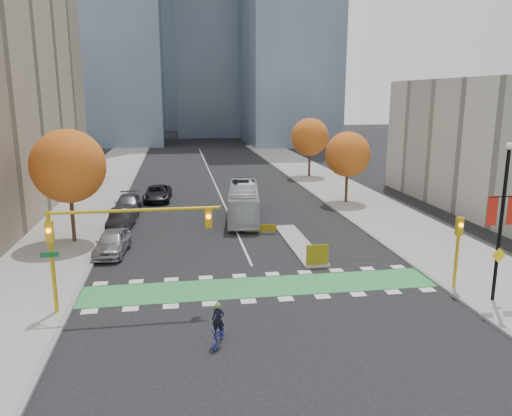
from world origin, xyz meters
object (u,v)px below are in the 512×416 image
object	(u,v)px
tree_east_far	(310,137)
parked_car_c	(128,204)
banner_lamppost	(502,216)
hazard_board	(317,255)
tree_west	(68,166)
traffic_signal_west	(106,233)
bus	(244,202)
tree_east_near	(348,154)
traffic_signal_east	(458,242)
parked_car_d	(158,193)
parked_car_a	(112,242)
cyclist	(218,331)
parked_car_b	(122,219)

from	to	relation	value
tree_east_far	parked_car_c	size ratio (longest dim) A/B	1.38
banner_lamppost	hazard_board	bearing A→B (deg)	138.21
tree_west	traffic_signal_west	xyz separation A→B (m)	(4.07, -12.51, -1.58)
bus	tree_east_near	bearing A→B (deg)	30.82
traffic_signal_east	parked_car_d	size ratio (longest dim) A/B	0.74
hazard_board	tree_east_far	world-z (taller)	tree_east_far
tree_west	parked_car_a	bearing A→B (deg)	-45.44
banner_lamppost	bus	size ratio (longest dim) A/B	0.78
traffic_signal_east	cyclist	xyz separation A→B (m)	(-13.42, -4.27, -2.09)
traffic_signal_east	cyclist	bearing A→B (deg)	-162.34
traffic_signal_west	parked_car_b	distance (m)	16.41
cyclist	parked_car_b	distance (m)	21.21
traffic_signal_west	tree_east_far	bearing A→B (deg)	62.05
hazard_board	parked_car_b	distance (m)	17.25
tree_west	traffic_signal_east	size ratio (longest dim) A/B	2.01
tree_east_near	parked_car_b	bearing A→B (deg)	-162.90
hazard_board	tree_east_near	bearing A→B (deg)	65.80
parked_car_a	bus	bearing A→B (deg)	46.01
hazard_board	tree_west	distance (m)	18.44
traffic_signal_west	parked_car_c	bearing A→B (deg)	92.84
traffic_signal_east	cyclist	distance (m)	14.24
parked_car_a	parked_car_d	bearing A→B (deg)	87.93
bus	parked_car_c	distance (m)	10.81
hazard_board	parked_car_d	xyz separation A→B (m)	(-10.50, 21.88, -0.03)
tree_east_far	banner_lamppost	xyz separation A→B (m)	(-1.00, -40.50, -0.63)
bus	parked_car_b	world-z (taller)	bus
hazard_board	bus	xyz separation A→B (m)	(-2.88, 13.13, 0.67)
traffic_signal_west	cyclist	world-z (taller)	traffic_signal_west
parked_car_a	parked_car_d	xyz separation A→B (m)	(2.44, 17.19, -0.05)
traffic_signal_west	banner_lamppost	xyz separation A→B (m)	(19.43, -1.99, 0.58)
tree_east_near	parked_car_b	size ratio (longest dim) A/B	1.46
traffic_signal_west	bus	distance (m)	20.17
parked_car_a	tree_east_far	bearing A→B (deg)	59.63
tree_west	bus	distance (m)	14.76
parked_car_d	banner_lamppost	bearing A→B (deg)	-54.42
parked_car_a	parked_car_b	size ratio (longest dim) A/B	1.00
tree_east_near	cyclist	world-z (taller)	tree_east_near
tree_west	parked_car_c	xyz separation A→B (m)	(3.00, 9.08, -4.81)
hazard_board	cyclist	distance (m)	11.34
tree_east_near	parked_car_d	xyz separation A→B (m)	(-18.50, 4.08, -4.09)
tree_west	traffic_signal_west	size ratio (longest dim) A/B	0.96
parked_car_b	hazard_board	bearing A→B (deg)	-36.40
bus	parked_car_a	distance (m)	13.15
cyclist	parked_car_b	bearing A→B (deg)	126.42
traffic_signal_west	parked_car_b	world-z (taller)	traffic_signal_west
cyclist	parked_car_a	bearing A→B (deg)	133.52
cyclist	parked_car_a	size ratio (longest dim) A/B	0.40
tree_east_near	parked_car_d	world-z (taller)	tree_east_near
tree_east_far	bus	xyz separation A→B (m)	(-11.38, -20.67, -3.77)
hazard_board	tree_west	world-z (taller)	tree_west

